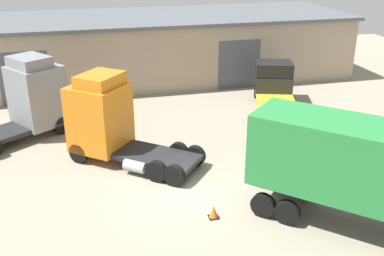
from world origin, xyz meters
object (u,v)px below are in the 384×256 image
object	(u,v)px
flatbed_truck_black	(275,88)
traffic_cone	(214,212)
tractor_unit_orange	(108,120)
tractor_unit_grey	(31,99)

from	to	relation	value
flatbed_truck_black	traffic_cone	distance (m)	13.82
tractor_unit_orange	flatbed_truck_black	size ratio (longest dim) A/B	0.74
flatbed_truck_black	tractor_unit_grey	xyz separation A→B (m)	(-15.09, -1.02, 0.86)
flatbed_truck_black	traffic_cone	xyz separation A→B (m)	(-7.60, -11.49, -1.00)
flatbed_truck_black	traffic_cone	bearing A→B (deg)	164.37
tractor_unit_orange	tractor_unit_grey	distance (m)	5.65
tractor_unit_orange	traffic_cone	world-z (taller)	tractor_unit_orange
tractor_unit_orange	flatbed_truck_black	distance (m)	12.31
flatbed_truck_black	tractor_unit_orange	bearing A→B (deg)	132.38
flatbed_truck_black	traffic_cone	world-z (taller)	flatbed_truck_black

